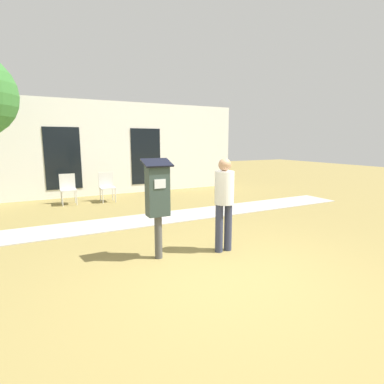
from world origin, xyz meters
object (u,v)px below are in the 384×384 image
(outdoor_chair_left, at_px, (68,187))
(outdoor_chair_middle, at_px, (107,185))
(parking_meter, at_px, (158,196))
(person_standing, at_px, (224,198))

(outdoor_chair_left, height_order, outdoor_chair_middle, same)
(parking_meter, height_order, person_standing, parking_meter)
(outdoor_chair_middle, bearing_deg, person_standing, -56.21)
(parking_meter, xyz_separation_m, person_standing, (1.10, -0.21, -0.09))
(person_standing, distance_m, outdoor_chair_left, 5.72)
(parking_meter, xyz_separation_m, outdoor_chair_middle, (0.23, 5.03, -0.49))
(outdoor_chair_left, distance_m, outdoor_chair_middle, 1.11)
(parking_meter, height_order, outdoor_chair_middle, parking_meter)
(parking_meter, bearing_deg, outdoor_chair_middle, 87.37)
(parking_meter, distance_m, person_standing, 1.12)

